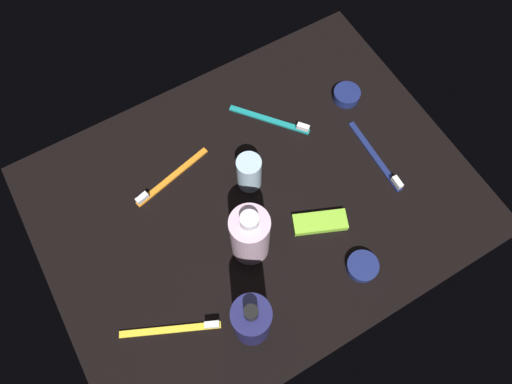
{
  "coord_description": "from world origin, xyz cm",
  "views": [
    {
      "loc": [
        17.75,
        30.44,
        85.51
      ],
      "look_at": [
        0.0,
        0.0,
        3.0
      ],
      "focal_mm": 32.52,
      "sensor_mm": 36.0,
      "label": 1
    }
  ],
  "objects_px": {
    "toothbrush_orange": "(168,179)",
    "toothbrush_teal": "(274,120)",
    "snack_bar_lime": "(320,222)",
    "cream_tin_right": "(347,95)",
    "cream_tin_left": "(362,266)",
    "lotion_bottle": "(252,321)",
    "deodorant_stick": "(249,173)",
    "toothbrush_yellow": "(176,329)",
    "bodywash_bottle": "(250,236)",
    "toothbrush_navy": "(378,159)"
  },
  "relations": [
    {
      "from": "toothbrush_navy",
      "to": "snack_bar_lime",
      "type": "height_order",
      "value": "toothbrush_navy"
    },
    {
      "from": "snack_bar_lime",
      "to": "cream_tin_right",
      "type": "height_order",
      "value": "cream_tin_right"
    },
    {
      "from": "deodorant_stick",
      "to": "snack_bar_lime",
      "type": "bearing_deg",
      "value": 116.95
    },
    {
      "from": "lotion_bottle",
      "to": "toothbrush_yellow",
      "type": "xyz_separation_m",
      "value": [
        0.12,
        -0.06,
        -0.07
      ]
    },
    {
      "from": "toothbrush_yellow",
      "to": "snack_bar_lime",
      "type": "distance_m",
      "value": 0.33
    },
    {
      "from": "toothbrush_navy",
      "to": "toothbrush_orange",
      "type": "relative_size",
      "value": 1.01
    },
    {
      "from": "deodorant_stick",
      "to": "toothbrush_navy",
      "type": "distance_m",
      "value": 0.27
    },
    {
      "from": "bodywash_bottle",
      "to": "lotion_bottle",
      "type": "bearing_deg",
      "value": 61.12
    },
    {
      "from": "lotion_bottle",
      "to": "snack_bar_lime",
      "type": "distance_m",
      "value": 0.25
    },
    {
      "from": "toothbrush_yellow",
      "to": "cream_tin_right",
      "type": "xyz_separation_m",
      "value": [
        -0.54,
        -0.25,
        0.0
      ]
    },
    {
      "from": "snack_bar_lime",
      "to": "cream_tin_right",
      "type": "distance_m",
      "value": 0.3
    },
    {
      "from": "bodywash_bottle",
      "to": "toothbrush_yellow",
      "type": "bearing_deg",
      "value": 18.97
    },
    {
      "from": "cream_tin_right",
      "to": "cream_tin_left",
      "type": "bearing_deg",
      "value": 59.85
    },
    {
      "from": "cream_tin_left",
      "to": "cream_tin_right",
      "type": "height_order",
      "value": "cream_tin_right"
    },
    {
      "from": "lotion_bottle",
      "to": "cream_tin_right",
      "type": "relative_size",
      "value": 3.12
    },
    {
      "from": "bodywash_bottle",
      "to": "toothbrush_teal",
      "type": "xyz_separation_m",
      "value": [
        -0.18,
        -0.22,
        -0.07
      ]
    },
    {
      "from": "cream_tin_right",
      "to": "toothbrush_navy",
      "type": "bearing_deg",
      "value": 78.83
    },
    {
      "from": "lotion_bottle",
      "to": "toothbrush_orange",
      "type": "bearing_deg",
      "value": -89.6
    },
    {
      "from": "deodorant_stick",
      "to": "cream_tin_right",
      "type": "xyz_separation_m",
      "value": [
        -0.29,
        -0.07,
        -0.03
      ]
    },
    {
      "from": "toothbrush_orange",
      "to": "snack_bar_lime",
      "type": "distance_m",
      "value": 0.32
    },
    {
      "from": "lotion_bottle",
      "to": "snack_bar_lime",
      "type": "relative_size",
      "value": 1.75
    },
    {
      "from": "lotion_bottle",
      "to": "snack_bar_lime",
      "type": "xyz_separation_m",
      "value": [
        -0.21,
        -0.1,
        -0.07
      ]
    },
    {
      "from": "deodorant_stick",
      "to": "toothbrush_orange",
      "type": "height_order",
      "value": "deodorant_stick"
    },
    {
      "from": "toothbrush_yellow",
      "to": "toothbrush_teal",
      "type": "xyz_separation_m",
      "value": [
        -0.37,
        -0.28,
        0.0
      ]
    },
    {
      "from": "toothbrush_teal",
      "to": "toothbrush_yellow",
      "type": "bearing_deg",
      "value": 37.01
    },
    {
      "from": "toothbrush_teal",
      "to": "snack_bar_lime",
      "type": "xyz_separation_m",
      "value": [
        0.04,
        0.24,
        0.0
      ]
    },
    {
      "from": "toothbrush_orange",
      "to": "bodywash_bottle",
      "type": "bearing_deg",
      "value": 109.75
    },
    {
      "from": "deodorant_stick",
      "to": "bodywash_bottle",
      "type": "bearing_deg",
      "value": 60.89
    },
    {
      "from": "deodorant_stick",
      "to": "toothbrush_yellow",
      "type": "bearing_deg",
      "value": 35.81
    },
    {
      "from": "toothbrush_teal",
      "to": "snack_bar_lime",
      "type": "distance_m",
      "value": 0.25
    },
    {
      "from": "toothbrush_orange",
      "to": "toothbrush_navy",
      "type": "bearing_deg",
      "value": 155.82
    },
    {
      "from": "bodywash_bottle",
      "to": "cream_tin_right",
      "type": "distance_m",
      "value": 0.4
    },
    {
      "from": "lotion_bottle",
      "to": "cream_tin_left",
      "type": "bearing_deg",
      "value": 177.61
    },
    {
      "from": "bodywash_bottle",
      "to": "snack_bar_lime",
      "type": "xyz_separation_m",
      "value": [
        -0.14,
        0.03,
        -0.07
      ]
    },
    {
      "from": "deodorant_stick",
      "to": "toothbrush_orange",
      "type": "xyz_separation_m",
      "value": [
        0.14,
        -0.09,
        -0.04
      ]
    },
    {
      "from": "snack_bar_lime",
      "to": "cream_tin_left",
      "type": "xyz_separation_m",
      "value": [
        -0.02,
        0.11,
        0.0
      ]
    },
    {
      "from": "toothbrush_yellow",
      "to": "lotion_bottle",
      "type": "bearing_deg",
      "value": 151.29
    },
    {
      "from": "bodywash_bottle",
      "to": "cream_tin_left",
      "type": "distance_m",
      "value": 0.22
    },
    {
      "from": "lotion_bottle",
      "to": "bodywash_bottle",
      "type": "bearing_deg",
      "value": -118.88
    },
    {
      "from": "cream_tin_left",
      "to": "toothbrush_navy",
      "type": "bearing_deg",
      "value": -133.51
    },
    {
      "from": "bodywash_bottle",
      "to": "toothbrush_yellow",
      "type": "xyz_separation_m",
      "value": [
        0.19,
        0.06,
        -0.07
      ]
    },
    {
      "from": "deodorant_stick",
      "to": "cream_tin_left",
      "type": "distance_m",
      "value": 0.28
    },
    {
      "from": "toothbrush_orange",
      "to": "toothbrush_teal",
      "type": "height_order",
      "value": "same"
    },
    {
      "from": "deodorant_stick",
      "to": "cream_tin_right",
      "type": "bearing_deg",
      "value": -166.16
    },
    {
      "from": "bodywash_bottle",
      "to": "toothbrush_orange",
      "type": "height_order",
      "value": "bodywash_bottle"
    },
    {
      "from": "toothbrush_navy",
      "to": "cream_tin_left",
      "type": "relative_size",
      "value": 3.03
    },
    {
      "from": "cream_tin_right",
      "to": "lotion_bottle",
      "type": "bearing_deg",
      "value": 37.02
    },
    {
      "from": "lotion_bottle",
      "to": "toothbrush_teal",
      "type": "height_order",
      "value": "lotion_bottle"
    },
    {
      "from": "toothbrush_orange",
      "to": "cream_tin_left",
      "type": "distance_m",
      "value": 0.42
    },
    {
      "from": "toothbrush_navy",
      "to": "lotion_bottle",
      "type": "bearing_deg",
      "value": 21.98
    }
  ]
}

